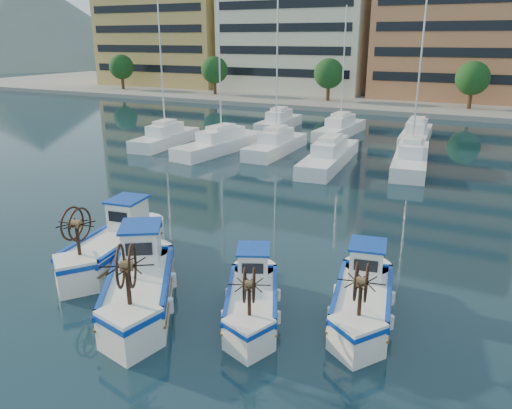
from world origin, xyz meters
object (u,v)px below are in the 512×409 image
fishing_boat_a (114,243)px  fishing_boat_c (252,296)px  fishing_boat_d (363,295)px  fishing_boat_b (140,282)px

fishing_boat_a → fishing_boat_c: 6.97m
fishing_boat_c → fishing_boat_d: (3.28, 1.57, 0.06)m
fishing_boat_b → fishing_boat_c: bearing=-15.0°
fishing_boat_c → fishing_boat_d: bearing=1.1°
fishing_boat_b → fishing_boat_c: fishing_boat_b is taller
fishing_boat_c → fishing_boat_b: bearing=173.2°
fishing_boat_b → fishing_boat_c: size_ratio=1.24×
fishing_boat_d → fishing_boat_b: bearing=-169.4°
fishing_boat_a → fishing_boat_d: (10.16, 0.47, -0.08)m
fishing_boat_a → fishing_boat_c: fishing_boat_a is taller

